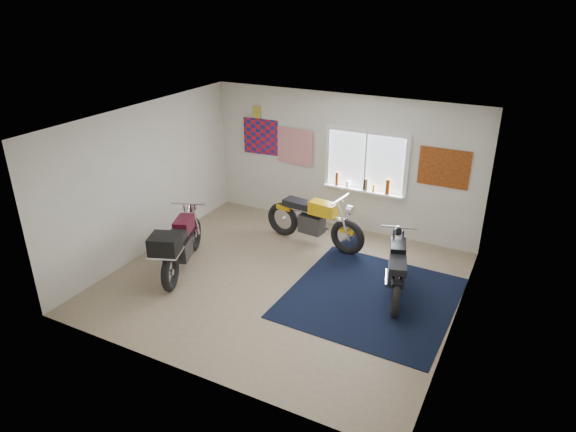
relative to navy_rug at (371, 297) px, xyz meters
The scene contains 10 objects.
ground 1.49m from the navy_rug, behind, with size 5.50×5.50×0.00m, color #9E896B.
room_shell 2.21m from the navy_rug, behind, with size 5.50×5.50×5.50m.
navy_rug is the anchor object (origin of this frame).
window_assembly 2.81m from the navy_rug, 113.29° to the left, with size 1.66×0.17×1.26m.
oil_bottles 2.58m from the navy_rug, 112.48° to the left, with size 1.11×0.09×0.30m.
flag_display 4.60m from the navy_rug, 146.06° to the left, with size 1.60×0.10×1.17m.
triumph_poster 2.79m from the navy_rug, 78.11° to the left, with size 0.90×0.03×0.70m, color #A54C14.
yellow_triumph 2.11m from the navy_rug, 141.07° to the left, with size 2.10×0.63×1.06m.
black_chrome_bike 0.59m from the navy_rug, 49.15° to the left, with size 0.73×1.82×0.95m.
maroon_tourer 3.29m from the navy_rug, 166.78° to the right, with size 1.04×1.97×1.03m.
Camera 1 is at (3.44, -6.51, 4.51)m, focal length 32.00 mm.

